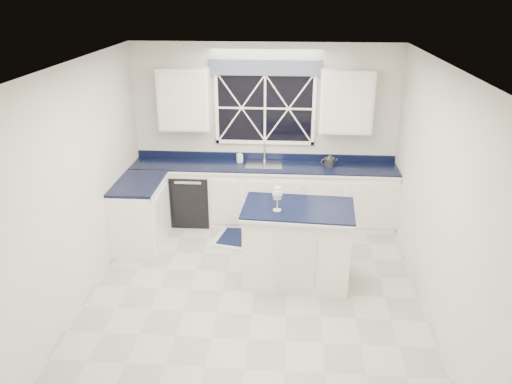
# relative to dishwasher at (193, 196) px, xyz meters

# --- Properties ---
(ground) EXTENTS (4.50, 4.50, 0.00)m
(ground) POSITION_rel_dishwasher_xyz_m (1.10, -1.95, -0.41)
(ground) COLOR #B0B1AC
(ground) RESTS_ON ground
(back_wall) EXTENTS (4.00, 0.10, 2.70)m
(back_wall) POSITION_rel_dishwasher_xyz_m (1.10, 0.30, 0.94)
(back_wall) COLOR silver
(back_wall) RESTS_ON ground
(base_cabinets) EXTENTS (3.99, 1.60, 0.90)m
(base_cabinets) POSITION_rel_dishwasher_xyz_m (0.77, -0.17, 0.04)
(base_cabinets) COLOR white
(base_cabinets) RESTS_ON ground
(countertop) EXTENTS (3.98, 0.64, 0.04)m
(countertop) POSITION_rel_dishwasher_xyz_m (1.10, 0.00, 0.51)
(countertop) COLOR black
(countertop) RESTS_ON base_cabinets
(dishwasher) EXTENTS (0.60, 0.58, 0.82)m
(dishwasher) POSITION_rel_dishwasher_xyz_m (0.00, 0.00, 0.00)
(dishwasher) COLOR black
(dishwasher) RESTS_ON ground
(window) EXTENTS (1.65, 0.09, 1.26)m
(window) POSITION_rel_dishwasher_xyz_m (1.10, 0.25, 1.42)
(window) COLOR black
(window) RESTS_ON ground
(upper_cabinets) EXTENTS (3.10, 0.34, 0.90)m
(upper_cabinets) POSITION_rel_dishwasher_xyz_m (1.10, 0.13, 1.49)
(upper_cabinets) COLOR white
(upper_cabinets) RESTS_ON ground
(faucet) EXTENTS (0.05, 0.20, 0.30)m
(faucet) POSITION_rel_dishwasher_xyz_m (1.10, 0.19, 0.69)
(faucet) COLOR #B6B7B9
(faucet) RESTS_ON countertop
(island) EXTENTS (1.37, 0.88, 0.99)m
(island) POSITION_rel_dishwasher_xyz_m (1.61, -1.60, 0.09)
(island) COLOR white
(island) RESTS_ON ground
(rug) EXTENTS (1.45, 1.05, 0.02)m
(rug) POSITION_rel_dishwasher_xyz_m (1.09, -0.60, -0.40)
(rug) COLOR beige
(rug) RESTS_ON ground
(kettle) EXTENTS (0.25, 0.18, 0.18)m
(kettle) POSITION_rel_dishwasher_xyz_m (2.08, 0.03, 0.61)
(kettle) COLOR #303133
(kettle) RESTS_ON countertop
(wine_glass) EXTENTS (0.12, 0.12, 0.29)m
(wine_glass) POSITION_rel_dishwasher_xyz_m (1.35, -1.71, 0.78)
(wine_glass) COLOR silver
(wine_glass) RESTS_ON island
(soap_bottle) EXTENTS (0.11, 0.11, 0.19)m
(soap_bottle) POSITION_rel_dishwasher_xyz_m (0.72, 0.13, 0.62)
(soap_bottle) COLOR silver
(soap_bottle) RESTS_ON countertop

